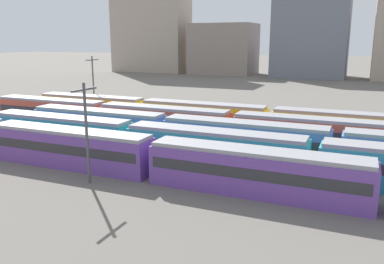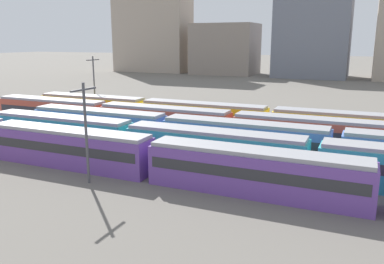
{
  "view_description": "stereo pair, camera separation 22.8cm",
  "coord_description": "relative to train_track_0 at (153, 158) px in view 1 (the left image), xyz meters",
  "views": [
    {
      "loc": [
        32.61,
        -30.07,
        12.21
      ],
      "look_at": [
        15.24,
        10.4,
        2.04
      ],
      "focal_mm": 37.26,
      "sensor_mm": 36.0,
      "label": 1
    },
    {
      "loc": [
        32.82,
        -29.98,
        12.21
      ],
      "look_at": [
        15.24,
        10.4,
        2.04
      ],
      "focal_mm": 37.26,
      "sensor_mm": 36.0,
      "label": 2
    }
  ],
  "objects": [
    {
      "name": "distant_building_2",
      "position": [
        -0.51,
        111.09,
        12.19
      ],
      "size": [
        23.48,
        19.68,
        28.19
      ],
      "primitive_type": "cube",
      "color": "slate",
      "rests_on": "ground_plane"
    },
    {
      "name": "distant_building_0",
      "position": [
        -61.24,
        111.09,
        20.19
      ],
      "size": [
        29.25,
        13.17,
        44.2
      ],
      "primitive_type": "cube",
      "color": "#A89989",
      "rests_on": "ground_plane"
    },
    {
      "name": "catenary_pole_0",
      "position": [
        -4.53,
        -3.28,
        3.03
      ],
      "size": [
        0.24,
        3.2,
        8.8
      ],
      "color": "#4C4C51",
      "rests_on": "ground_plane"
    },
    {
      "name": "train_track_0",
      "position": [
        0.0,
        0.0,
        0.0
      ],
      "size": [
        74.7,
        3.06,
        3.75
      ],
      "color": "#6B429E",
      "rests_on": "ground_plane"
    },
    {
      "name": "distant_building_1",
      "position": [
        -31.18,
        111.09,
        7.14
      ],
      "size": [
        22.58,
        16.71,
        18.08
      ],
      "primitive_type": "cube",
      "color": "gray",
      "rests_on": "ground_plane"
    },
    {
      "name": "catenary_pole_1",
      "position": [
        -24.27,
        24.08,
        3.48
      ],
      "size": [
        0.24,
        3.2,
        9.68
      ],
      "color": "#4C4C51",
      "rests_on": "ground_plane"
    },
    {
      "name": "ground_plane",
      "position": [
        -15.86,
        10.4,
        -1.9
      ],
      "size": [
        600.0,
        600.0,
        0.0
      ],
      "primitive_type": "plane",
      "color": "#666059"
    },
    {
      "name": "train_track_1",
      "position": [
        3.91,
        5.2,
        -0.0
      ],
      "size": [
        55.8,
        3.06,
        3.75
      ],
      "color": "teal",
      "rests_on": "ground_plane"
    }
  ]
}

